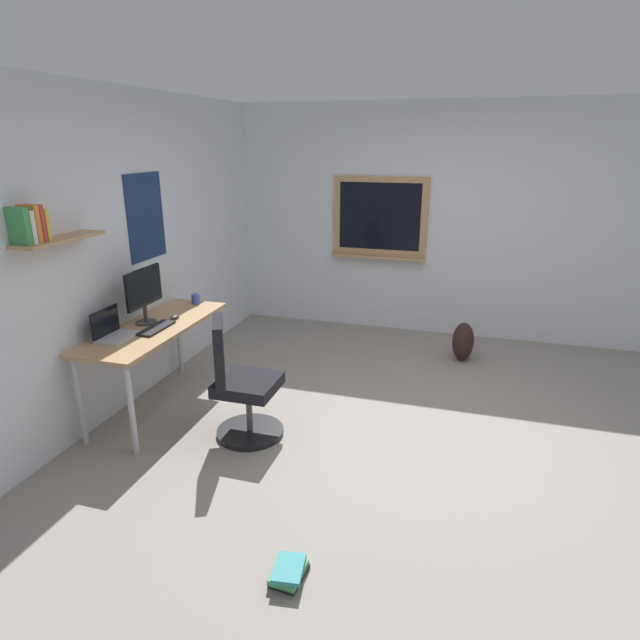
{
  "coord_description": "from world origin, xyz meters",
  "views": [
    {
      "loc": [
        -3.75,
        -0.4,
        2.18
      ],
      "look_at": [
        0.02,
        0.73,
        0.85
      ],
      "focal_mm": 29.93,
      "sensor_mm": 36.0,
      "label": 1
    }
  ],
  "objects": [
    {
      "name": "ground_plane",
      "position": [
        0.0,
        0.0,
        0.0
      ],
      "size": [
        5.2,
        5.2,
        0.0
      ],
      "primitive_type": "plane",
      "color": "gray",
      "rests_on": "ground"
    },
    {
      "name": "wall_back",
      "position": [
        -0.01,
        2.45,
        1.3
      ],
      "size": [
        5.0,
        0.3,
        2.6
      ],
      "color": "silver",
      "rests_on": "ground"
    },
    {
      "name": "wall_right",
      "position": [
        2.45,
        0.03,
        1.3
      ],
      "size": [
        0.22,
        5.0,
        2.6
      ],
      "color": "silver",
      "rests_on": "ground"
    },
    {
      "name": "desk",
      "position": [
        -0.19,
        2.09,
        0.66
      ],
      "size": [
        1.5,
        0.56,
        0.74
      ],
      "color": "tan",
      "rests_on": "ground"
    },
    {
      "name": "office_chair",
      "position": [
        -0.42,
        1.23,
        0.41
      ],
      "size": [
        0.54,
        0.56,
        0.95
      ],
      "color": "black",
      "rests_on": "ground"
    },
    {
      "name": "laptop",
      "position": [
        -0.53,
        2.23,
        0.79
      ],
      "size": [
        0.31,
        0.21,
        0.23
      ],
      "color": "#ADAFB5",
      "rests_on": "desk"
    },
    {
      "name": "monitor_primary",
      "position": [
        -0.15,
        2.18,
        1.01
      ],
      "size": [
        0.46,
        0.17,
        0.46
      ],
      "color": "#38383D",
      "rests_on": "desk"
    },
    {
      "name": "keyboard",
      "position": [
        -0.27,
        2.02,
        0.75
      ],
      "size": [
        0.37,
        0.13,
        0.02
      ],
      "primitive_type": "cube",
      "color": "black",
      "rests_on": "desk"
    },
    {
      "name": "computer_mouse",
      "position": [
        0.01,
        2.02,
        0.76
      ],
      "size": [
        0.1,
        0.06,
        0.03
      ],
      "primitive_type": "ellipsoid",
      "color": "#262628",
      "rests_on": "desk"
    },
    {
      "name": "coffee_mug",
      "position": [
        0.46,
        2.07,
        0.78
      ],
      "size": [
        0.08,
        0.08,
        0.09
      ],
      "primitive_type": "cylinder",
      "color": "#334CA5",
      "rests_on": "desk"
    },
    {
      "name": "backpack",
      "position": [
        1.63,
        -0.34,
        0.2
      ],
      "size": [
        0.32,
        0.22,
        0.4
      ],
      "primitive_type": "ellipsoid",
      "color": "black",
      "rests_on": "ground"
    },
    {
      "name": "book_stack_on_floor",
      "position": [
        -1.68,
        0.39,
        0.04
      ],
      "size": [
        0.24,
        0.18,
        0.09
      ],
      "color": "black",
      "rests_on": "ground"
    }
  ]
}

